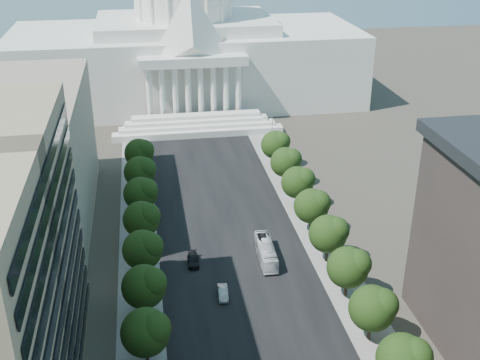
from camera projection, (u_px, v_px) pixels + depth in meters
road_asphalt at (224, 224)px, 133.76m from camera, size 30.00×260.00×0.01m
sidewalk_left at (138, 231)px, 130.94m from camera, size 8.00×260.00×0.02m
sidewalk_right at (307, 218)px, 136.59m from camera, size 8.00×260.00×0.02m
capitol at (186, 44)px, 210.15m from camera, size 120.00×56.00×73.00m
tree_l_d at (148, 331)px, 90.69m from camera, size 7.79×7.60×9.97m
tree_l_e at (146, 286)px, 101.42m from camera, size 7.79×7.60×9.97m
tree_l_f at (144, 249)px, 112.15m from camera, size 7.79×7.60×9.97m
tree_l_g at (143, 218)px, 122.87m from camera, size 7.79×7.60×9.97m
tree_l_h at (142, 193)px, 133.60m from camera, size 7.79×7.60×9.97m
tree_l_i at (141, 171)px, 144.33m from camera, size 7.79×7.60×9.97m
tree_l_j at (140, 152)px, 155.06m from camera, size 7.79×7.60×9.97m
tree_r_c at (405, 358)px, 85.31m from camera, size 7.79×7.60×9.97m
tree_r_d at (375, 307)px, 96.04m from camera, size 7.79×7.60×9.97m
tree_r_e at (350, 266)px, 106.76m from camera, size 7.79×7.60×9.97m
tree_r_f at (330, 233)px, 117.49m from camera, size 7.79×7.60×9.97m
tree_r_g at (313, 205)px, 128.22m from camera, size 7.79×7.60×9.97m
tree_r_h at (299, 182)px, 138.95m from camera, size 7.79×7.60×9.97m
tree_r_i at (287, 161)px, 149.68m from camera, size 7.79×7.60×9.97m
tree_r_j at (276, 144)px, 160.41m from camera, size 7.79×7.60×9.97m
streetlight_c at (358, 268)px, 107.44m from camera, size 2.61×0.44×9.00m
streetlight_d at (319, 205)px, 129.79m from camera, size 2.61×0.44×9.00m
streetlight_e at (291, 160)px, 152.14m from camera, size 2.61×0.44×9.00m
streetlight_f at (270, 127)px, 174.49m from camera, size 2.61×0.44×9.00m
car_silver at (223, 293)px, 109.06m from camera, size 2.10×5.13×1.66m
car_dark_b at (193, 260)px, 118.99m from camera, size 2.42×5.55×1.59m
city_bus at (266, 252)px, 120.11m from camera, size 3.51×12.77×3.52m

